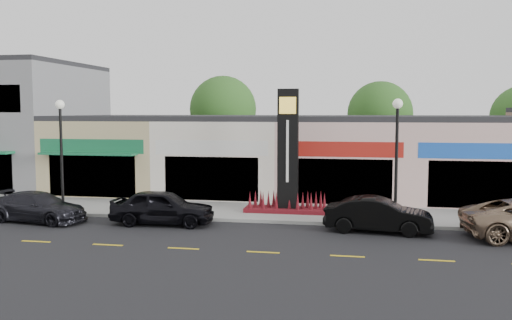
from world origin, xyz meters
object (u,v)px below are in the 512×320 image
(pylon_sign, at_px, (288,169))
(car_black_conv, at_px, (378,215))
(lamp_east_near, at_px, (397,148))
(car_dark_sedan, at_px, (38,207))
(car_black_sedan, at_px, (163,207))
(lamp_west_near, at_px, (61,144))

(pylon_sign, height_order, car_black_conv, pylon_sign)
(pylon_sign, xyz_separation_m, car_black_conv, (4.21, -3.08, -1.54))
(lamp_east_near, distance_m, car_black_conv, 3.17)
(car_dark_sedan, height_order, car_black_sedan, car_black_sedan)
(lamp_east_near, bearing_deg, car_black_conv, -119.71)
(lamp_east_near, distance_m, pylon_sign, 5.42)
(car_dark_sedan, xyz_separation_m, car_black_conv, (15.33, 0.59, 0.05))
(lamp_east_near, relative_size, car_dark_sedan, 1.16)
(pylon_sign, height_order, car_black_sedan, pylon_sign)
(lamp_west_near, distance_m, car_black_conv, 15.52)
(lamp_west_near, distance_m, lamp_east_near, 16.00)
(lamp_east_near, xyz_separation_m, car_black_sedan, (-10.25, -1.53, -2.69))
(car_dark_sedan, bearing_deg, car_black_sedan, -76.94)
(car_black_sedan, bearing_deg, pylon_sign, -60.85)
(lamp_east_near, bearing_deg, pylon_sign, 161.25)
(lamp_west_near, height_order, pylon_sign, pylon_sign)
(car_black_conv, bearing_deg, car_black_sedan, 96.59)
(lamp_west_near, relative_size, car_black_conv, 1.23)
(lamp_west_near, bearing_deg, pylon_sign, 8.77)
(lamp_east_near, bearing_deg, lamp_west_near, 180.00)
(car_black_sedan, bearing_deg, car_dark_sedan, 92.01)
(pylon_sign, distance_m, car_black_sedan, 6.34)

